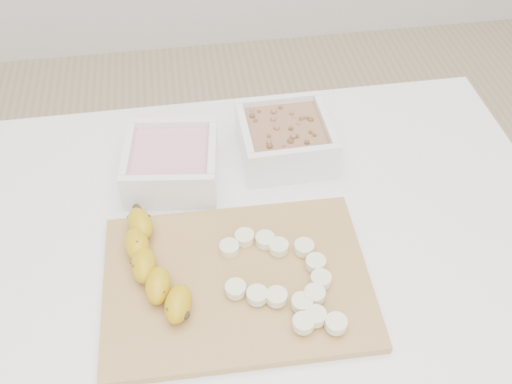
{
  "coord_description": "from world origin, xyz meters",
  "views": [
    {
      "loc": [
        -0.09,
        -0.58,
        1.46
      ],
      "look_at": [
        0.0,
        0.03,
        0.81
      ],
      "focal_mm": 40.0,
      "sensor_mm": 36.0,
      "label": 1
    }
  ],
  "objects": [
    {
      "name": "table",
      "position": [
        0.0,
        0.0,
        0.65
      ],
      "size": [
        1.0,
        0.7,
        0.75
      ],
      "color": "white",
      "rests_on": "ground"
    },
    {
      "name": "bowl_yogurt",
      "position": [
        -0.13,
        0.14,
        0.79
      ],
      "size": [
        0.17,
        0.17,
        0.07
      ],
      "color": "white",
      "rests_on": "table"
    },
    {
      "name": "bowl_granola",
      "position": [
        0.08,
        0.17,
        0.79
      ],
      "size": [
        0.16,
        0.16,
        0.07
      ],
      "color": "white",
      "rests_on": "table"
    },
    {
      "name": "cutting_board",
      "position": [
        -0.05,
        -0.1,
        0.76
      ],
      "size": [
        0.4,
        0.29,
        0.01
      ],
      "primitive_type": "cube",
      "rotation": [
        0.0,
        0.0,
        -0.02
      ],
      "color": "#A87A48",
      "rests_on": "table"
    },
    {
      "name": "banana",
      "position": [
        -0.17,
        -0.07,
        0.78
      ],
      "size": [
        0.08,
        0.22,
        0.04
      ],
      "primitive_type": null,
      "rotation": [
        0.0,
        0.0,
        0.11
      ],
      "color": "#BE940D",
      "rests_on": "cutting_board"
    },
    {
      "name": "banana_slices",
      "position": [
        0.02,
        -0.11,
        0.77
      ],
      "size": [
        0.16,
        0.2,
        0.02
      ],
      "color": "beige",
      "rests_on": "cutting_board"
    }
  ]
}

